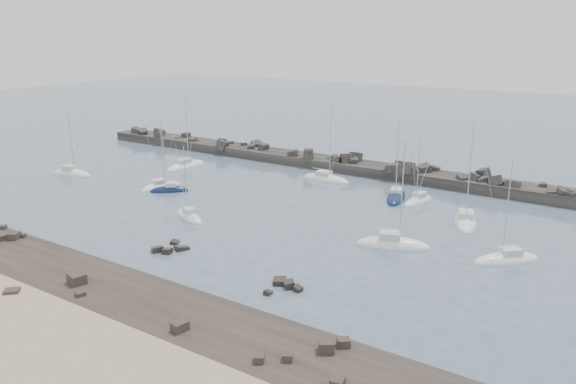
# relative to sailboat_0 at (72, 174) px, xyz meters

# --- Properties ---
(ground) EXTENTS (400.00, 400.00, 0.00)m
(ground) POSITION_rel_sailboat_0_xyz_m (44.76, -7.14, -0.16)
(ground) COLOR #4B5F75
(ground) RESTS_ON ground
(sand_strip) EXTENTS (140.00, 14.00, 1.00)m
(sand_strip) POSITION_rel_sailboat_0_xyz_m (44.76, -39.14, -0.16)
(sand_strip) COLOR tan
(sand_strip) RESTS_ON ground
(rock_shelf) EXTENTS (140.00, 12.03, 1.96)m
(rock_shelf) POSITION_rel_sailboat_0_xyz_m (44.70, -29.16, -0.13)
(rock_shelf) COLOR #2C231E
(rock_shelf) RESTS_ON ground
(rock_cluster_near) EXTENTS (3.74, 4.63, 1.45)m
(rock_cluster_near) POSITION_rel_sailboat_0_xyz_m (41.08, -16.18, -0.13)
(rock_cluster_near) COLOR black
(rock_cluster_near) RESTS_ON ground
(rock_cluster_far) EXTENTS (4.05, 4.19, 1.50)m
(rock_cluster_far) POSITION_rel_sailboat_0_xyz_m (57.96, -17.17, -0.10)
(rock_cluster_far) COLOR black
(rock_cluster_far) RESTS_ON ground
(breakwater) EXTENTS (115.00, 7.25, 5.34)m
(breakwater) POSITION_rel_sailboat_0_xyz_m (37.25, 30.80, 0.20)
(breakwater) COLOR #292724
(breakwater) RESTS_ON ground
(sailboat_0) EXTENTS (8.72, 4.39, 13.40)m
(sailboat_0) POSITION_rel_sailboat_0_xyz_m (0.00, 0.00, 0.00)
(sailboat_0) COLOR white
(sailboat_0) RESTS_ON ground
(sailboat_1) EXTENTS (3.57, 9.64, 14.95)m
(sailboat_1) POSITION_rel_sailboat_0_xyz_m (13.27, 15.92, -0.01)
(sailboat_1) COLOR white
(sailboat_1) RESTS_ON ground
(sailboat_2) EXTENTS (5.99, 5.54, 10.14)m
(sailboat_2) POSITION_rel_sailboat_0_xyz_m (22.64, 1.99, -0.01)
(sailboat_2) COLOR #0F1E41
(sailboat_2) RESTS_ON ground
(sailboat_3) EXTENTS (3.97, 7.99, 12.15)m
(sailboat_3) POSITION_rel_sailboat_0_xyz_m (19.89, 2.86, -0.02)
(sailboat_3) COLOR white
(sailboat_3) RESTS_ON ground
(sailboat_4) EXTENTS (9.03, 2.81, 14.18)m
(sailboat_4) POSITION_rel_sailboat_0_xyz_m (40.67, 22.41, -0.02)
(sailboat_4) COLOR white
(sailboat_4) RESTS_ON ground
(sailboat_5) EXTENTS (7.26, 4.64, 11.21)m
(sailboat_5) POSITION_rel_sailboat_0_xyz_m (34.63, -6.24, -0.01)
(sailboat_5) COLOR white
(sailboat_5) RESTS_ON ground
(sailboat_6) EXTENTS (3.62, 7.46, 11.49)m
(sailboat_6) POSITION_rel_sailboat_0_xyz_m (59.11, 18.72, -0.01)
(sailboat_6) COLOR white
(sailboat_6) RESTS_ON ground
(sailboat_7) EXTENTS (9.40, 5.87, 14.37)m
(sailboat_7) POSITION_rel_sailboat_0_xyz_m (63.09, -0.51, 0.00)
(sailboat_7) COLOR white
(sailboat_7) RESTS_ON ground
(sailboat_8) EXTENTS (4.93, 9.14, 13.75)m
(sailboat_8) POSITION_rel_sailboat_0_xyz_m (55.48, 18.66, -0.02)
(sailboat_8) COLOR #0F1E41
(sailboat_8) RESTS_ON ground
(sailboat_9) EXTENTS (5.58, 9.86, 14.93)m
(sailboat_9) POSITION_rel_sailboat_0_xyz_m (68.00, 13.18, -0.01)
(sailboat_9) COLOR white
(sailboat_9) RESTS_ON ground
(sailboat_10) EXTENTS (7.63, 7.62, 13.04)m
(sailboat_10) POSITION_rel_sailboat_0_xyz_m (75.89, 2.40, -0.02)
(sailboat_10) COLOR white
(sailboat_10) RESTS_ON ground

